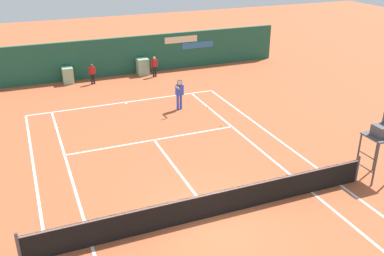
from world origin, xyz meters
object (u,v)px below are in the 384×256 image
Objects in this scene: player_on_baseline at (179,92)px; ball_kid_left_post at (154,65)px; ball_kid_centre_post at (92,72)px; tennis_ball_mid_court at (208,107)px; tennis_ball_by_sideline at (221,126)px; tennis_ball_near_service_line at (59,128)px; umpire_chair at (380,136)px.

player_on_baseline is 1.36× the size of ball_kid_left_post.
ball_kid_centre_post is 8.28m from tennis_ball_mid_court.
tennis_ball_by_sideline and tennis_ball_near_service_line have the same top height.
tennis_ball_mid_court is at bearing 17.46° from umpire_chair.
tennis_ball_near_service_line is (-2.82, -6.37, -0.72)m from ball_kid_centre_post.
player_on_baseline reaches higher than tennis_ball_by_sideline.
ball_kid_left_post is 6.65m from tennis_ball_mid_court.
tennis_ball_near_service_line is 1.00× the size of tennis_ball_mid_court.
tennis_ball_near_service_line is 7.84m from tennis_ball_mid_court.
tennis_ball_mid_court is at bearing 121.44° from ball_kid_centre_post.
ball_kid_left_post is at bearing 13.71° from umpire_chair.
tennis_ball_by_sideline is 1.00× the size of tennis_ball_mid_court.
tennis_ball_by_sideline is at bearing 111.00° from ball_kid_centre_post.
ball_kid_left_post reaches higher than tennis_ball_mid_court.
tennis_ball_mid_court is (5.02, -6.54, -0.72)m from ball_kid_centre_post.
umpire_chair is 38.27× the size of tennis_ball_mid_court.
player_on_baseline is at bearing 113.67° from ball_kid_centre_post.
ball_kid_centre_post is 7.00m from tennis_ball_near_service_line.
player_on_baseline is at bearing 165.06° from tennis_ball_mid_court.
ball_kid_left_post is (4.07, 0.00, 0.03)m from ball_kid_centre_post.
umpire_chair reaches higher than ball_kid_left_post.
player_on_baseline reaches higher than tennis_ball_mid_court.
tennis_ball_near_service_line is at bearing -2.77° from player_on_baseline.
ball_kid_centre_post is at bearing -10.02° from ball_kid_left_post.
player_on_baseline is 1.42× the size of ball_kid_centre_post.
player_on_baseline is 27.18× the size of tennis_ball_mid_court.
umpire_chair is at bearing 109.87° from player_on_baseline.
player_on_baseline is 6.17m from ball_kid_left_post.
umpire_chair is 10.55m from player_on_baseline.
umpire_chair is 14.31m from tennis_ball_near_service_line.
tennis_ball_mid_court is at bearing -1.30° from tennis_ball_near_service_line.
ball_kid_centre_post is 0.96× the size of ball_kid_left_post.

